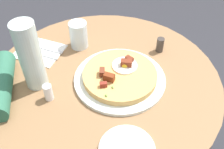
{
  "coord_description": "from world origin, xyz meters",
  "views": [
    {
      "loc": [
        -0.64,
        0.02,
        1.38
      ],
      "look_at": [
        -0.01,
        -0.03,
        0.76
      ],
      "focal_mm": 41.88,
      "sensor_mm": 36.0,
      "label": 1
    }
  ],
  "objects_px": {
    "knife": "(37,53)",
    "water_bottle": "(30,56)",
    "salt_shaker": "(48,92)",
    "pizza_plate": "(120,79)",
    "breakfast_pizza": "(120,75)",
    "pepper_shaker": "(160,45)",
    "fork": "(42,48)",
    "water_glass": "(79,35)",
    "dining_table": "(105,109)"
  },
  "relations": [
    {
      "from": "knife",
      "to": "water_bottle",
      "type": "distance_m",
      "value": 0.19
    },
    {
      "from": "knife",
      "to": "salt_shaker",
      "type": "xyz_separation_m",
      "value": [
        -0.22,
        -0.07,
        0.02
      ]
    },
    {
      "from": "pizza_plate",
      "to": "breakfast_pizza",
      "type": "distance_m",
      "value": 0.02
    },
    {
      "from": "pizza_plate",
      "to": "knife",
      "type": "bearing_deg",
      "value": 62.41
    },
    {
      "from": "breakfast_pizza",
      "to": "pepper_shaker",
      "type": "height_order",
      "value": "breakfast_pizza"
    },
    {
      "from": "pizza_plate",
      "to": "salt_shaker",
      "type": "height_order",
      "value": "salt_shaker"
    },
    {
      "from": "breakfast_pizza",
      "to": "knife",
      "type": "relative_size",
      "value": 1.39
    },
    {
      "from": "pizza_plate",
      "to": "pepper_shaker",
      "type": "distance_m",
      "value": 0.22
    },
    {
      "from": "knife",
      "to": "fork",
      "type": "bearing_deg",
      "value": -90.0
    },
    {
      "from": "breakfast_pizza",
      "to": "water_glass",
      "type": "distance_m",
      "value": 0.24
    },
    {
      "from": "dining_table",
      "to": "water_bottle",
      "type": "xyz_separation_m",
      "value": [
        -0.01,
        0.23,
        0.3
      ]
    },
    {
      "from": "dining_table",
      "to": "breakfast_pizza",
      "type": "height_order",
      "value": "breakfast_pizza"
    },
    {
      "from": "pizza_plate",
      "to": "water_glass",
      "type": "height_order",
      "value": "water_glass"
    },
    {
      "from": "water_glass",
      "to": "water_bottle",
      "type": "bearing_deg",
      "value": 144.83
    },
    {
      "from": "dining_table",
      "to": "water_bottle",
      "type": "bearing_deg",
      "value": 93.14
    },
    {
      "from": "fork",
      "to": "water_glass",
      "type": "relative_size",
      "value": 1.72
    },
    {
      "from": "pepper_shaker",
      "to": "salt_shaker",
      "type": "bearing_deg",
      "value": 118.27
    },
    {
      "from": "pizza_plate",
      "to": "water_bottle",
      "type": "bearing_deg",
      "value": 88.99
    },
    {
      "from": "water_bottle",
      "to": "salt_shaker",
      "type": "bearing_deg",
      "value": -146.55
    },
    {
      "from": "pizza_plate",
      "to": "pepper_shaker",
      "type": "relative_size",
      "value": 5.49
    },
    {
      "from": "water_glass",
      "to": "salt_shaker",
      "type": "distance_m",
      "value": 0.28
    },
    {
      "from": "knife",
      "to": "pepper_shaker",
      "type": "xyz_separation_m",
      "value": [
        -0.01,
        -0.47,
        0.02
      ]
    },
    {
      "from": "breakfast_pizza",
      "to": "water_glass",
      "type": "height_order",
      "value": "water_glass"
    },
    {
      "from": "pizza_plate",
      "to": "pepper_shaker",
      "type": "xyz_separation_m",
      "value": [
        0.15,
        -0.17,
        0.02
      ]
    },
    {
      "from": "dining_table",
      "to": "fork",
      "type": "distance_m",
      "value": 0.34
    },
    {
      "from": "water_glass",
      "to": "fork",
      "type": "bearing_deg",
      "value": 93.75
    },
    {
      "from": "water_bottle",
      "to": "pepper_shaker",
      "type": "height_order",
      "value": "water_bottle"
    },
    {
      "from": "breakfast_pizza",
      "to": "fork",
      "type": "relative_size",
      "value": 1.39
    },
    {
      "from": "fork",
      "to": "knife",
      "type": "bearing_deg",
      "value": 90.0
    },
    {
      "from": "water_glass",
      "to": "pepper_shaker",
      "type": "height_order",
      "value": "water_glass"
    },
    {
      "from": "water_bottle",
      "to": "fork",
      "type": "bearing_deg",
      "value": 2.61
    },
    {
      "from": "pizza_plate",
      "to": "water_glass",
      "type": "relative_size",
      "value": 2.97
    },
    {
      "from": "water_glass",
      "to": "pepper_shaker",
      "type": "relative_size",
      "value": 1.84
    },
    {
      "from": "dining_table",
      "to": "water_glass",
      "type": "distance_m",
      "value": 0.31
    },
    {
      "from": "water_bottle",
      "to": "salt_shaker",
      "type": "distance_m",
      "value": 0.12
    },
    {
      "from": "dining_table",
      "to": "knife",
      "type": "bearing_deg",
      "value": 60.7
    },
    {
      "from": "dining_table",
      "to": "breakfast_pizza",
      "type": "relative_size",
      "value": 3.2
    },
    {
      "from": "dining_table",
      "to": "water_glass",
      "type": "height_order",
      "value": "water_glass"
    },
    {
      "from": "breakfast_pizza",
      "to": "dining_table",
      "type": "bearing_deg",
      "value": 73.31
    },
    {
      "from": "water_bottle",
      "to": "breakfast_pizza",
      "type": "bearing_deg",
      "value": -90.66
    },
    {
      "from": "pizza_plate",
      "to": "water_glass",
      "type": "bearing_deg",
      "value": 35.11
    },
    {
      "from": "salt_shaker",
      "to": "dining_table",
      "type": "bearing_deg",
      "value": -65.17
    },
    {
      "from": "knife",
      "to": "pepper_shaker",
      "type": "relative_size",
      "value": 3.18
    },
    {
      "from": "fork",
      "to": "pepper_shaker",
      "type": "height_order",
      "value": "pepper_shaker"
    },
    {
      "from": "water_glass",
      "to": "salt_shaker",
      "type": "bearing_deg",
      "value": 161.15
    },
    {
      "from": "knife",
      "to": "water_bottle",
      "type": "xyz_separation_m",
      "value": [
        -0.15,
        -0.02,
        0.11
      ]
    },
    {
      "from": "breakfast_pizza",
      "to": "pepper_shaker",
      "type": "xyz_separation_m",
      "value": [
        0.15,
        -0.17,
        0.0
      ]
    },
    {
      "from": "dining_table",
      "to": "water_glass",
      "type": "xyz_separation_m",
      "value": [
        0.18,
        0.09,
        0.23
      ]
    },
    {
      "from": "breakfast_pizza",
      "to": "pepper_shaker",
      "type": "distance_m",
      "value": 0.22
    },
    {
      "from": "dining_table",
      "to": "knife",
      "type": "xyz_separation_m",
      "value": [
        0.14,
        0.25,
        0.18
      ]
    }
  ]
}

